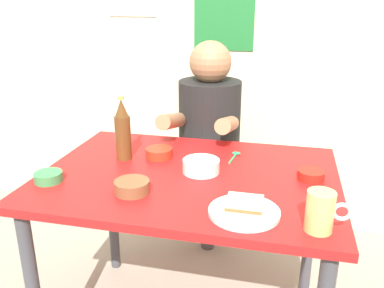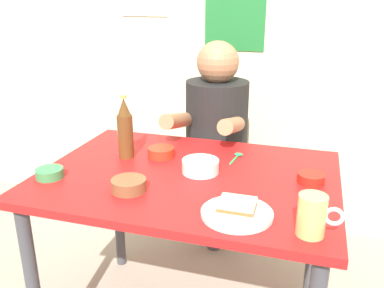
% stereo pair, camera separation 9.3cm
% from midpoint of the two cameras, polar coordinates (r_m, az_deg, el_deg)
% --- Properties ---
extents(wall_back, '(4.40, 0.09, 2.60)m').
position_cam_midpoint_polar(wall_back, '(2.44, 8.38, 18.08)').
color(wall_back, beige).
rests_on(wall_back, ground).
extents(dining_table, '(1.10, 0.80, 0.74)m').
position_cam_midpoint_polar(dining_table, '(1.58, 1.17, -7.23)').
color(dining_table, red).
rests_on(dining_table, ground).
extents(stool, '(0.34, 0.34, 0.45)m').
position_cam_midpoint_polar(stool, '(2.27, 4.43, -6.86)').
color(stool, '#4C4C51').
rests_on(stool, ground).
extents(person_seated, '(0.33, 0.56, 0.72)m').
position_cam_midpoint_polar(person_seated, '(2.11, 4.66, 3.20)').
color(person_seated, black).
rests_on(person_seated, stool).
extents(plate_orange, '(0.22, 0.22, 0.01)m').
position_cam_midpoint_polar(plate_orange, '(1.26, 8.43, -9.63)').
color(plate_orange, silver).
rests_on(plate_orange, dining_table).
extents(sandwich, '(0.11, 0.09, 0.04)m').
position_cam_midpoint_polar(sandwich, '(1.25, 8.49, -8.63)').
color(sandwich, beige).
rests_on(sandwich, plate_orange).
extents(beer_mug, '(0.13, 0.08, 0.12)m').
position_cam_midpoint_polar(beer_mug, '(1.20, 18.70, -9.48)').
color(beer_mug, '#D1BC66').
rests_on(beer_mug, dining_table).
extents(beer_bottle, '(0.06, 0.06, 0.26)m').
position_cam_midpoint_polar(beer_bottle, '(1.67, -7.76, 1.96)').
color(beer_bottle, '#593819').
rests_on(beer_bottle, dining_table).
extents(sauce_bowl_chili, '(0.11, 0.11, 0.04)m').
position_cam_midpoint_polar(sauce_bowl_chili, '(1.69, -2.79, -1.11)').
color(sauce_bowl_chili, red).
rests_on(sauce_bowl_chili, dining_table).
extents(dip_bowl_green, '(0.10, 0.10, 0.03)m').
position_cam_midpoint_polar(dip_bowl_green, '(1.57, -17.71, -3.87)').
color(dip_bowl_green, '#388C4C').
rests_on(dip_bowl_green, dining_table).
extents(sambal_bowl_red, '(0.10, 0.10, 0.03)m').
position_cam_midpoint_polar(sambal_bowl_red, '(1.53, 18.02, -4.52)').
color(sambal_bowl_red, '#B21E14').
rests_on(sambal_bowl_red, dining_table).
extents(rice_bowl_white, '(0.14, 0.14, 0.05)m').
position_cam_midpoint_polar(rice_bowl_white, '(1.54, 2.93, -3.05)').
color(rice_bowl_white, silver).
rests_on(rice_bowl_white, dining_table).
extents(condiment_bowl_brown, '(0.12, 0.12, 0.04)m').
position_cam_midpoint_polar(condiment_bowl_brown, '(1.41, -6.97, -5.65)').
color(condiment_bowl_brown, brown).
rests_on(condiment_bowl_brown, dining_table).
extents(spoon, '(0.04, 0.12, 0.01)m').
position_cam_midpoint_polar(spoon, '(1.70, 7.87, -1.74)').
color(spoon, '#26A559').
rests_on(spoon, dining_table).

